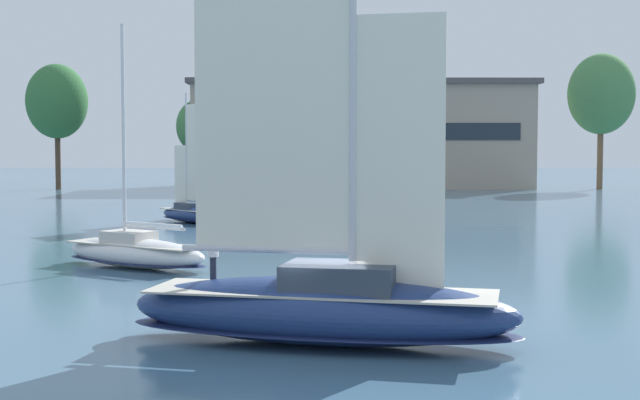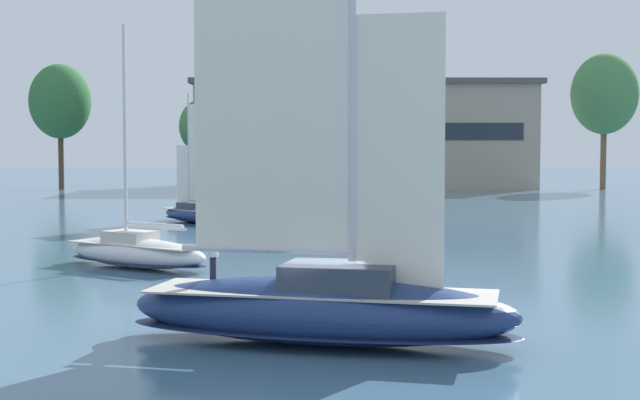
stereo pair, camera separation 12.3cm
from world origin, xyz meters
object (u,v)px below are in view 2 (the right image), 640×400
tree_shore_right (201,127)px  sailboat_moored_mid_channel (220,190)px  tree_shore_center (60,102)px  sailboat_main (322,302)px  tree_shore_left (604,94)px  sailboat_moored_far_slip (193,212)px  sailboat_moored_near_marina (136,251)px

tree_shore_right → sailboat_moored_mid_channel: (4.23, -17.32, -7.50)m
tree_shore_center → sailboat_moored_mid_channel: size_ratio=1.47×
tree_shore_right → sailboat_moored_mid_channel: 19.34m
tree_shore_right → sailboat_main: size_ratio=0.73×
tree_shore_left → tree_shore_right: (-52.99, 1.80, -4.19)m
tree_shore_right → sailboat_moored_far_slip: 52.16m
tree_shore_left → sailboat_main: bearing=-112.8°
tree_shore_right → sailboat_main: bearing=-80.8°
tree_shore_right → sailboat_moored_mid_channel: bearing=-76.3°
sailboat_main → sailboat_moored_mid_channel: sailboat_main is taller
tree_shore_center → sailboat_moored_near_marina: size_ratio=1.41×
tree_shore_left → sailboat_moored_near_marina: (-46.70, -74.10, -11.65)m
sailboat_main → sailboat_moored_near_marina: (-8.70, 16.43, -0.46)m
sailboat_moored_near_marina → sailboat_moored_mid_channel: size_ratio=1.04×
sailboat_moored_near_marina → sailboat_moored_mid_channel: (-2.06, 58.58, -0.03)m
tree_shore_left → sailboat_moored_mid_channel: size_ratio=1.59×
tree_shore_left → sailboat_moored_near_marina: size_ratio=1.53×
tree_shore_right → sailboat_moored_near_marina: tree_shore_right is taller
tree_shore_left → sailboat_moored_mid_channel: 52.49m
sailboat_moored_mid_channel → tree_shore_left: bearing=17.7°
sailboat_main → sailboat_moored_mid_channel: (-10.76, 75.02, -0.49)m
sailboat_main → sailboat_moored_far_slip: size_ratio=1.65×
tree_shore_center → tree_shore_right: bearing=4.2°
tree_shore_center → sailboat_moored_near_marina: 79.21m
sailboat_moored_near_marina → tree_shore_right: bearing=94.7°
tree_shore_center → sailboat_moored_far_slip: bearing=-64.4°
tree_shore_center → sailboat_moored_mid_channel: 29.52m
tree_shore_right → sailboat_main: sailboat_main is taller
sailboat_moored_near_marina → sailboat_moored_mid_channel: 58.62m
tree_shore_center → tree_shore_right: tree_shore_center is taller
tree_shore_left → tree_shore_center: size_ratio=1.09×
sailboat_main → tree_shore_center: bearing=110.0°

